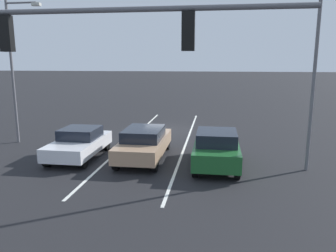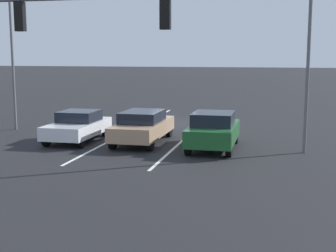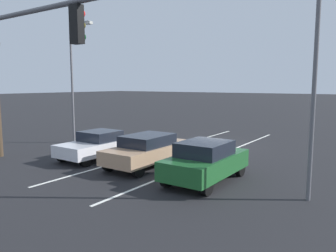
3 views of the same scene
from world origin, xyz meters
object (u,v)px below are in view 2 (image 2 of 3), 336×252
car_white_rightlane_front (78,126)px  street_lamp_right_shoulder (16,46)px  traffic_signal_gantry (24,35)px  street_lamp_left_shoulder (305,35)px  car_darkgreen_leftlane_front (213,130)px  car_tan_midlane_front (143,126)px

car_white_rightlane_front → street_lamp_right_shoulder: 6.16m
traffic_signal_gantry → street_lamp_left_shoulder: 10.64m
car_darkgreen_leftlane_front → street_lamp_right_shoulder: street_lamp_right_shoulder is taller
car_darkgreen_leftlane_front → car_tan_midlane_front: bearing=-11.6°
car_white_rightlane_front → traffic_signal_gantry: bearing=97.9°
car_white_rightlane_front → street_lamp_left_shoulder: bearing=177.7°
car_tan_midlane_front → street_lamp_left_shoulder: 8.00m
street_lamp_right_shoulder → street_lamp_left_shoulder: size_ratio=0.91×
car_white_rightlane_front → street_lamp_right_shoulder: street_lamp_right_shoulder is taller
car_darkgreen_leftlane_front → traffic_signal_gantry: (5.58, 5.36, 3.80)m
street_lamp_right_shoulder → street_lamp_left_shoulder: (-14.35, 2.68, 0.35)m
car_white_rightlane_front → car_darkgreen_leftlane_front: (-6.39, 0.44, 0.11)m
car_darkgreen_leftlane_front → street_lamp_left_shoulder: (-3.58, -0.04, 3.94)m
car_tan_midlane_front → car_darkgreen_leftlane_front: size_ratio=1.15×
car_white_rightlane_front → street_lamp_left_shoulder: street_lamp_left_shoulder is taller
traffic_signal_gantry → street_lamp_right_shoulder: street_lamp_right_shoulder is taller
car_darkgreen_leftlane_front → street_lamp_right_shoulder: size_ratio=0.54×
car_white_rightlane_front → car_darkgreen_leftlane_front: car_darkgreen_leftlane_front is taller
car_tan_midlane_front → street_lamp_left_shoulder: size_ratio=0.56×
street_lamp_right_shoulder → street_lamp_left_shoulder: street_lamp_left_shoulder is taller
car_tan_midlane_front → street_lamp_right_shoulder: street_lamp_right_shoulder is taller
car_darkgreen_leftlane_front → street_lamp_right_shoulder: (10.77, -2.72, 3.59)m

